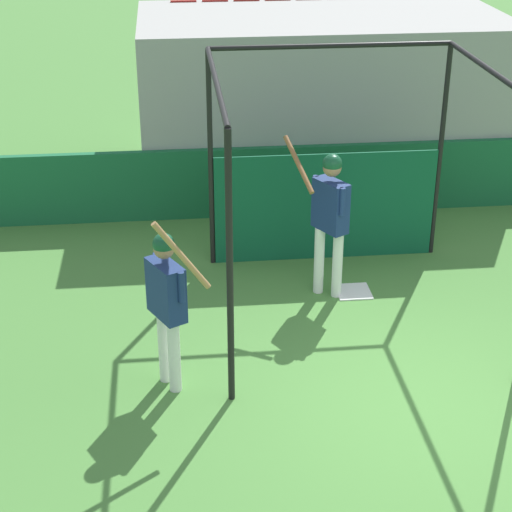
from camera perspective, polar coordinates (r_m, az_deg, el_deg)
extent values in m
plane|color=#477F38|center=(9.23, 11.39, -9.72)|extent=(60.00, 60.00, 0.00)
cube|color=#196038|center=(13.40, 5.37, 5.16)|extent=(24.00, 0.12, 1.10)
cube|color=#9E9E99|center=(14.69, 4.26, 10.48)|extent=(5.95, 3.20, 2.75)
cube|color=maroon|center=(13.39, -4.27, 7.91)|extent=(0.45, 0.40, 0.10)
cube|color=maroon|center=(13.49, -4.33, 9.08)|extent=(0.45, 0.06, 0.40)
cube|color=maroon|center=(13.42, -1.90, 8.01)|extent=(0.45, 0.40, 0.10)
cube|color=maroon|center=(13.52, -1.97, 9.17)|extent=(0.45, 0.06, 0.40)
cube|color=maroon|center=(13.47, 0.46, 8.09)|extent=(0.45, 0.40, 0.10)
cube|color=maroon|center=(13.57, 0.38, 9.25)|extent=(0.45, 0.06, 0.40)
cube|color=maroon|center=(13.54, 2.80, 8.16)|extent=(0.45, 0.40, 0.10)
cube|color=maroon|center=(13.64, 2.70, 9.31)|extent=(0.45, 0.06, 0.40)
cube|color=maroon|center=(13.63, 5.11, 8.21)|extent=(0.45, 0.40, 0.10)
cube|color=maroon|center=(13.73, 5.00, 9.35)|extent=(0.45, 0.06, 0.40)
cube|color=maroon|center=(13.74, 7.38, 8.25)|extent=(0.45, 0.40, 0.10)
cube|color=maroon|center=(13.84, 7.27, 9.39)|extent=(0.45, 0.06, 0.40)
cube|color=maroon|center=(13.88, 9.62, 8.28)|extent=(0.45, 0.40, 0.10)
cube|color=maroon|center=(13.98, 9.50, 9.40)|extent=(0.45, 0.06, 0.40)
cube|color=maroon|center=(14.03, 11.81, 8.29)|extent=(0.45, 0.40, 0.10)
cube|color=maroon|center=(14.13, 11.68, 9.40)|extent=(0.45, 0.06, 0.40)
cube|color=maroon|center=(14.21, 13.94, 8.29)|extent=(0.45, 0.40, 0.10)
cube|color=maroon|center=(14.30, 13.81, 9.39)|extent=(0.45, 0.06, 0.40)
cube|color=maroon|center=(14.04, -4.45, 10.48)|extent=(0.45, 0.40, 0.10)
cube|color=maroon|center=(14.15, -4.51, 11.57)|extent=(0.45, 0.06, 0.40)
cube|color=maroon|center=(14.07, -2.18, 10.57)|extent=(0.45, 0.40, 0.10)
cube|color=maroon|center=(14.18, -2.24, 11.66)|extent=(0.45, 0.06, 0.40)
cube|color=maroon|center=(14.11, 0.09, 10.64)|extent=(0.45, 0.40, 0.10)
cube|color=maroon|center=(14.23, 0.01, 11.72)|extent=(0.45, 0.06, 0.40)
cube|color=maroon|center=(14.18, 2.34, 10.69)|extent=(0.45, 0.40, 0.10)
cube|color=maroon|center=(14.29, 2.25, 11.77)|extent=(0.45, 0.06, 0.40)
cube|color=maroon|center=(14.27, 4.57, 10.73)|extent=(0.45, 0.40, 0.10)
cube|color=maroon|center=(14.38, 4.47, 11.80)|extent=(0.45, 0.06, 0.40)
cube|color=maroon|center=(14.38, 6.76, 10.75)|extent=(0.45, 0.40, 0.10)
cube|color=maroon|center=(14.49, 6.66, 11.82)|extent=(0.45, 0.06, 0.40)
cube|color=maroon|center=(14.51, 8.92, 10.76)|extent=(0.45, 0.40, 0.10)
cube|color=maroon|center=(14.62, 8.81, 11.82)|extent=(0.45, 0.06, 0.40)
cube|color=maroon|center=(14.65, 11.04, 10.75)|extent=(0.45, 0.40, 0.10)
cube|color=maroon|center=(14.76, 10.92, 11.80)|extent=(0.45, 0.06, 0.40)
cube|color=maroon|center=(14.82, 13.11, 10.73)|extent=(0.45, 0.40, 0.10)
cube|color=maroon|center=(14.93, 12.99, 11.77)|extent=(0.45, 0.06, 0.40)
cube|color=maroon|center=(14.72, -4.62, 12.81)|extent=(0.45, 0.40, 0.10)
cube|color=maroon|center=(14.84, -4.68, 13.84)|extent=(0.45, 0.06, 0.40)
cube|color=maroon|center=(14.74, -2.43, 12.89)|extent=(0.45, 0.40, 0.10)
cube|color=maroon|center=(14.86, -2.50, 13.91)|extent=(0.45, 0.06, 0.40)
cube|color=maroon|center=(14.78, -0.25, 12.96)|extent=(0.45, 0.40, 0.10)
cube|color=maroon|center=(14.91, -0.32, 13.97)|extent=(0.45, 0.06, 0.40)
cube|color=maroon|center=(14.85, 1.92, 13.00)|extent=(0.45, 0.40, 0.10)
cube|color=maroon|center=(14.97, 1.84, 14.01)|extent=(0.45, 0.06, 0.40)
cube|color=maroon|center=(14.93, 4.06, 13.03)|extent=(0.45, 0.40, 0.10)
cube|color=maroon|center=(15.06, 3.97, 14.04)|extent=(0.45, 0.06, 0.40)
cube|color=maroon|center=(15.04, 6.18, 13.04)|extent=(0.45, 0.40, 0.10)
cube|color=maroon|center=(15.16, 6.09, 14.04)|extent=(0.45, 0.06, 0.40)
cube|color=maroon|center=(15.16, 8.27, 13.03)|extent=(0.45, 0.40, 0.10)
cube|color=maroon|center=(15.28, 8.17, 14.02)|extent=(0.45, 0.06, 0.40)
cube|color=maroon|center=(15.30, 10.32, 13.00)|extent=(0.45, 0.40, 0.10)
cube|color=maroon|center=(15.42, 10.21, 13.99)|extent=(0.45, 0.06, 0.40)
cube|color=maroon|center=(15.46, 12.33, 12.96)|extent=(0.45, 0.40, 0.10)
cube|color=maroon|center=(15.58, 12.22, 13.94)|extent=(0.45, 0.06, 0.40)
cube|color=maroon|center=(15.41, -4.78, 14.94)|extent=(0.45, 0.40, 0.10)
cube|color=maroon|center=(15.55, -4.83, 15.90)|extent=(0.45, 0.06, 0.40)
cube|color=maroon|center=(15.44, -2.67, 15.01)|extent=(0.45, 0.40, 0.10)
cube|color=maroon|center=(15.57, -2.73, 15.97)|extent=(0.45, 0.06, 0.40)
cube|color=maroon|center=(15.48, -0.56, 15.07)|extent=(0.45, 0.40, 0.10)
cube|color=maroon|center=(15.61, -0.64, 16.03)|extent=(0.45, 0.06, 0.40)
cube|color=maroon|center=(15.54, 1.53, 15.11)|extent=(0.45, 0.40, 0.10)
cube|color=maroon|center=(15.67, 1.45, 16.06)|extent=(0.45, 0.06, 0.40)
cube|color=maroon|center=(15.62, 3.60, 15.13)|extent=(0.45, 0.40, 0.10)
cube|color=maroon|center=(15.75, 3.51, 16.07)|extent=(0.45, 0.06, 0.40)
cube|color=maroon|center=(15.72, 5.65, 15.12)|extent=(0.45, 0.40, 0.10)
cube|color=maroon|center=(15.85, 5.55, 16.07)|extent=(0.45, 0.06, 0.40)
cube|color=maroon|center=(15.84, 7.67, 15.11)|extent=(0.45, 0.40, 0.10)
cube|color=maroon|center=(15.97, 7.57, 16.04)|extent=(0.45, 0.06, 0.40)
cube|color=maroon|center=(15.97, 9.66, 15.07)|extent=(0.45, 0.40, 0.10)
cube|color=maroon|center=(16.10, 9.55, 16.00)|extent=(0.45, 0.06, 0.40)
cube|color=maroon|center=(16.13, 11.61, 15.02)|extent=(0.45, 0.40, 0.10)
cube|color=maroon|center=(16.26, 11.50, 15.94)|extent=(0.45, 0.06, 0.40)
cylinder|color=black|center=(8.38, -1.76, -1.18)|extent=(0.07, 0.07, 2.96)
cylinder|color=black|center=(11.35, -3.05, 6.31)|extent=(0.07, 0.07, 2.96)
cylinder|color=black|center=(11.91, 12.17, 6.71)|extent=(0.07, 0.07, 2.96)
cylinder|color=black|center=(9.37, -2.67, 11.50)|extent=(0.06, 3.24, 0.06)
cylinder|color=black|center=(10.04, 15.73, 11.57)|extent=(0.06, 3.24, 0.06)
cylinder|color=black|center=(11.12, 5.03, 13.78)|extent=(3.11, 0.06, 0.06)
cube|color=#0F5133|center=(11.77, 4.64, 3.27)|extent=(3.04, 0.03, 1.54)
cube|color=white|center=(11.21, 6.51, -2.37)|extent=(0.44, 0.44, 0.02)
cylinder|color=white|center=(10.90, 5.45, -0.53)|extent=(0.18, 0.18, 0.91)
cylinder|color=white|center=(10.98, 4.23, -0.28)|extent=(0.18, 0.18, 0.91)
cube|color=navy|center=(10.61, 4.99, 3.37)|extent=(0.43, 0.53, 0.65)
sphere|color=#A37556|center=(10.43, 5.10, 5.89)|extent=(0.23, 0.23, 0.23)
sphere|color=#144C2D|center=(10.41, 5.11, 6.16)|extent=(0.24, 0.24, 0.24)
cylinder|color=navy|center=(10.36, 5.77, 3.61)|extent=(0.10, 0.10, 0.36)
cylinder|color=navy|center=(10.71, 3.97, 4.47)|extent=(0.10, 0.10, 0.36)
cylinder|color=brown|center=(10.45, 2.85, 6.12)|extent=(0.31, 0.72, 0.54)
sphere|color=brown|center=(10.70, 4.49, 5.15)|extent=(0.08, 0.08, 0.08)
cylinder|color=white|center=(9.25, -6.14, -5.99)|extent=(0.18, 0.18, 0.86)
cylinder|color=white|center=(9.09, -5.47, -6.62)|extent=(0.18, 0.18, 0.86)
cube|color=navy|center=(8.80, -6.02, -2.27)|extent=(0.43, 0.54, 0.61)
sphere|color=#A37556|center=(8.58, -6.16, 0.50)|extent=(0.21, 0.21, 0.21)
sphere|color=#144C2D|center=(8.56, -6.18, 0.79)|extent=(0.23, 0.23, 0.23)
cylinder|color=navy|center=(8.96, -6.63, -0.77)|extent=(0.09, 0.09, 0.33)
cylinder|color=navy|center=(8.55, -5.00, -2.08)|extent=(0.09, 0.09, 0.33)
cylinder|color=#AD7F4C|center=(8.25, -4.99, 0.01)|extent=(0.56, 0.09, 0.75)
sphere|color=#AD7F4C|center=(8.64, -5.02, -1.41)|extent=(0.08, 0.08, 0.08)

